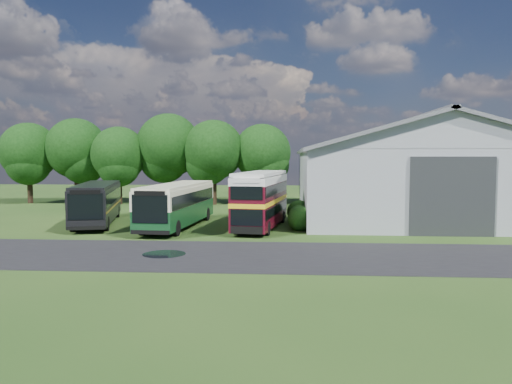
# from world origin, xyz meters

# --- Properties ---
(ground) EXTENTS (120.00, 120.00, 0.00)m
(ground) POSITION_xyz_m (0.00, 0.00, 0.00)
(ground) COLOR #1C3B12
(ground) RESTS_ON ground
(asphalt_road) EXTENTS (60.00, 8.00, 0.02)m
(asphalt_road) POSITION_xyz_m (3.00, -3.00, 0.00)
(asphalt_road) COLOR black
(asphalt_road) RESTS_ON ground
(puddle) EXTENTS (2.20, 2.20, 0.01)m
(puddle) POSITION_xyz_m (-1.50, -3.00, 0.00)
(puddle) COLOR black
(puddle) RESTS_ON ground
(storage_shed) EXTENTS (18.80, 24.80, 8.15)m
(storage_shed) POSITION_xyz_m (15.00, 15.98, 4.17)
(storage_shed) COLOR gray
(storage_shed) RESTS_ON ground
(tree_far_left) EXTENTS (6.12, 6.12, 8.64)m
(tree_far_left) POSITION_xyz_m (-23.00, 24.00, 5.56)
(tree_far_left) COLOR black
(tree_far_left) RESTS_ON ground
(tree_left_a) EXTENTS (6.46, 6.46, 9.12)m
(tree_left_a) POSITION_xyz_m (-18.00, 24.50, 5.87)
(tree_left_a) COLOR black
(tree_left_a) RESTS_ON ground
(tree_left_b) EXTENTS (5.78, 5.78, 8.16)m
(tree_left_b) POSITION_xyz_m (-13.00, 23.50, 5.25)
(tree_left_b) COLOR black
(tree_left_b) RESTS_ON ground
(tree_mid) EXTENTS (6.80, 6.80, 9.60)m
(tree_mid) POSITION_xyz_m (-8.00, 24.80, 6.18)
(tree_mid) COLOR black
(tree_mid) RESTS_ON ground
(tree_right_a) EXTENTS (6.26, 6.26, 8.83)m
(tree_right_a) POSITION_xyz_m (-3.00, 23.80, 5.69)
(tree_right_a) COLOR black
(tree_right_a) RESTS_ON ground
(tree_right_b) EXTENTS (5.98, 5.98, 8.45)m
(tree_right_b) POSITION_xyz_m (2.00, 24.60, 5.44)
(tree_right_b) COLOR black
(tree_right_b) RESTS_ON ground
(shrub_front) EXTENTS (1.70, 1.70, 1.70)m
(shrub_front) POSITION_xyz_m (5.60, 6.00, 0.00)
(shrub_front) COLOR #194714
(shrub_front) RESTS_ON ground
(shrub_mid) EXTENTS (1.60, 1.60, 1.60)m
(shrub_mid) POSITION_xyz_m (5.60, 8.00, 0.00)
(shrub_mid) COLOR #194714
(shrub_mid) RESTS_ON ground
(shrub_back) EXTENTS (1.80, 1.80, 1.80)m
(shrub_back) POSITION_xyz_m (5.60, 10.00, 0.00)
(shrub_back) COLOR #194714
(shrub_back) RESTS_ON ground
(bus_green_single) EXTENTS (3.45, 11.32, 3.08)m
(bus_green_single) POSITION_xyz_m (-3.03, 6.92, 1.64)
(bus_green_single) COLOR black
(bus_green_single) RESTS_ON ground
(bus_maroon_double) EXTENTS (3.57, 9.40, 3.94)m
(bus_maroon_double) POSITION_xyz_m (2.90, 6.81, 1.97)
(bus_maroon_double) COLOR black
(bus_maroon_double) RESTS_ON ground
(bus_dark_single) EXTENTS (5.10, 11.17, 3.00)m
(bus_dark_single) POSITION_xyz_m (-9.42, 8.27, 1.60)
(bus_dark_single) COLOR black
(bus_dark_single) RESTS_ON ground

